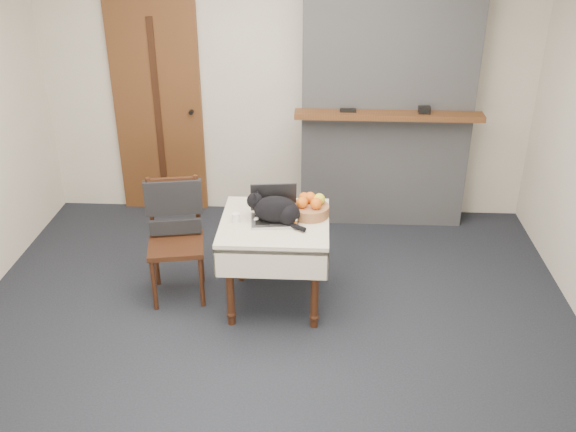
# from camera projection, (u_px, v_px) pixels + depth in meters

# --- Properties ---
(ground) EXTENTS (4.50, 4.50, 0.00)m
(ground) POSITION_uv_depth(u_px,v_px,m) (271.00, 330.00, 4.61)
(ground) COLOR black
(ground) RESTS_ON ground
(room_shell) EXTENTS (4.52, 4.01, 2.61)m
(room_shell) POSITION_uv_depth(u_px,v_px,m) (274.00, 70.00, 4.23)
(room_shell) COLOR beige
(room_shell) RESTS_ON ground
(door) EXTENTS (0.82, 0.10, 2.00)m
(door) POSITION_uv_depth(u_px,v_px,m) (158.00, 110.00, 5.98)
(door) COLOR brown
(door) RESTS_ON ground
(chimney) EXTENTS (1.62, 0.48, 2.60)m
(chimney) POSITION_uv_depth(u_px,v_px,m) (388.00, 86.00, 5.63)
(chimney) COLOR gray
(chimney) RESTS_ON ground
(side_table) EXTENTS (0.78, 0.78, 0.70)m
(side_table) POSITION_uv_depth(u_px,v_px,m) (275.00, 234.00, 4.67)
(side_table) COLOR #341B0E
(side_table) RESTS_ON ground
(laptop) EXTENTS (0.37, 0.32, 0.25)m
(laptop) POSITION_uv_depth(u_px,v_px,m) (274.00, 211.00, 4.62)
(laptop) COLOR #B7B7BC
(laptop) RESTS_ON side_table
(cat) EXTENTS (0.44, 0.29, 0.23)m
(cat) POSITION_uv_depth(u_px,v_px,m) (277.00, 210.00, 4.55)
(cat) COLOR black
(cat) RESTS_ON side_table
(cream_jar) EXTENTS (0.06, 0.06, 0.06)m
(cream_jar) POSITION_uv_depth(u_px,v_px,m) (236.00, 218.00, 4.58)
(cream_jar) COLOR white
(cream_jar) RESTS_ON side_table
(pill_bottle) EXTENTS (0.03, 0.03, 0.07)m
(pill_bottle) POSITION_uv_depth(u_px,v_px,m) (295.00, 223.00, 4.51)
(pill_bottle) COLOR #A34F14
(pill_bottle) RESTS_ON side_table
(fruit_basket) EXTENTS (0.28, 0.28, 0.16)m
(fruit_basket) POSITION_uv_depth(u_px,v_px,m) (310.00, 207.00, 4.67)
(fruit_basket) COLOR #925E3B
(fruit_basket) RESTS_ON side_table
(desk_clutter) EXTENTS (0.09, 0.10, 0.01)m
(desk_clutter) POSITION_uv_depth(u_px,v_px,m) (294.00, 218.00, 4.64)
(desk_clutter) COLOR black
(desk_clutter) RESTS_ON side_table
(chair) EXTENTS (0.49, 0.48, 0.93)m
(chair) POSITION_uv_depth(u_px,v_px,m) (175.00, 222.00, 4.84)
(chair) COLOR #341B0E
(chair) RESTS_ON ground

